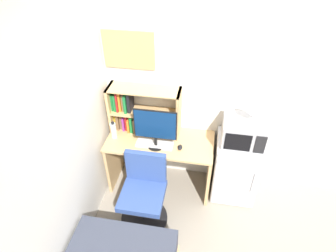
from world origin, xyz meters
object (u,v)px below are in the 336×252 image
(water_bottle, at_px, (114,130))
(desk_chair, at_px, (144,195))
(keyboard, at_px, (155,144))
(computer_mouse, at_px, (180,147))
(mini_fridge, at_px, (235,168))
(microwave, at_px, (243,131))
(monitor, at_px, (155,127))
(hutch_bookshelf, at_px, (135,110))
(wall_corkboard, at_px, (129,50))
(desk_fan, at_px, (255,110))

(water_bottle, bearing_deg, desk_chair, -46.50)
(keyboard, relative_size, computer_mouse, 4.94)
(mini_fridge, bearing_deg, keyboard, -173.36)
(mini_fridge, relative_size, microwave, 1.90)
(water_bottle, bearing_deg, monitor, -7.25)
(monitor, height_order, microwave, monitor)
(water_bottle, bearing_deg, hutch_bookshelf, 44.41)
(computer_mouse, xyz_separation_m, wall_corkboard, (-0.63, 0.38, 0.95))
(computer_mouse, bearing_deg, microwave, 11.16)
(desk_fan, distance_m, desk_chair, 1.52)
(water_bottle, xyz_separation_m, desk_fan, (1.54, 0.06, 0.43))
(desk_chair, bearing_deg, mini_fridge, 28.32)
(mini_fridge, xyz_separation_m, microwave, (-0.00, 0.00, 0.57))
(desk_fan, bearing_deg, microwave, 175.22)
(wall_corkboard, bearing_deg, computer_mouse, -31.12)
(wall_corkboard, bearing_deg, desk_chair, -70.11)
(microwave, distance_m, desk_fan, 0.30)
(mini_fridge, bearing_deg, computer_mouse, -169.09)
(keyboard, bearing_deg, water_bottle, 174.37)
(microwave, bearing_deg, hutch_bookshelf, 173.65)
(monitor, height_order, keyboard, monitor)
(hutch_bookshelf, xyz_separation_m, mini_fridge, (1.25, -0.14, -0.61))
(water_bottle, distance_m, mini_fridge, 1.53)
(computer_mouse, bearing_deg, hutch_bookshelf, 155.13)
(hutch_bookshelf, distance_m, computer_mouse, 0.70)
(microwave, bearing_deg, water_bottle, -177.40)
(mini_fridge, bearing_deg, hutch_bookshelf, 173.51)
(desk_fan, xyz_separation_m, desk_chair, (-1.08, -0.54, -0.92))
(keyboard, bearing_deg, wall_corkboard, 132.26)
(water_bottle, xyz_separation_m, desk_chair, (0.46, -0.48, -0.49))
(keyboard, relative_size, mini_fridge, 0.50)
(monitor, distance_m, computer_mouse, 0.38)
(keyboard, relative_size, desk_chair, 0.49)
(monitor, height_order, water_bottle, monitor)
(water_bottle, relative_size, wall_corkboard, 0.40)
(computer_mouse, bearing_deg, water_bottle, 175.30)
(computer_mouse, height_order, mini_fridge, mini_fridge)
(microwave, bearing_deg, monitor, -172.07)
(desk_chair, bearing_deg, computer_mouse, 50.61)
(hutch_bookshelf, relative_size, mini_fridge, 0.97)
(mini_fridge, height_order, microwave, microwave)
(hutch_bookshelf, distance_m, water_bottle, 0.34)
(hutch_bookshelf, xyz_separation_m, desk_chair, (0.25, -0.69, -0.67))
(wall_corkboard, bearing_deg, mini_fridge, -10.91)
(monitor, relative_size, mini_fridge, 0.57)
(hutch_bookshelf, bearing_deg, water_bottle, -135.59)
(mini_fridge, height_order, wall_corkboard, wall_corkboard)
(water_bottle, bearing_deg, keyboard, -5.63)
(microwave, relative_size, wall_corkboard, 0.81)
(keyboard, relative_size, wall_corkboard, 0.77)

